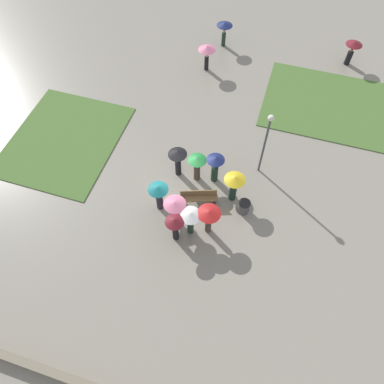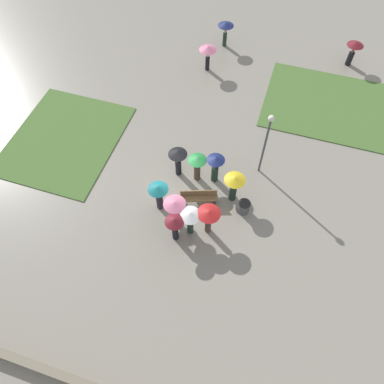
{
  "view_description": "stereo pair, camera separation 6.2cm",
  "coord_description": "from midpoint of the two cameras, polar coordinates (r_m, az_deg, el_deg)",
  "views": [
    {
      "loc": [
        3.9,
        -10.84,
        17.11
      ],
      "look_at": [
        0.77,
        -0.74,
        1.13
      ],
      "focal_mm": 35.0,
      "sensor_mm": 36.0,
      "label": 1
    },
    {
      "loc": [
        3.96,
        -10.83,
        17.11
      ],
      "look_at": [
        0.77,
        -0.74,
        1.13
      ],
      "focal_mm": 35.0,
      "sensor_mm": 36.0,
      "label": 2
    }
  ],
  "objects": [
    {
      "name": "crowd_person_navy",
      "position": [
        20.03,
        3.66,
        3.99
      ],
      "size": [
        0.97,
        0.97,
        1.95
      ],
      "rotation": [
        0.0,
        0.0,
        0.12
      ],
      "color": "#1E3328",
      "rests_on": "ground_plane"
    },
    {
      "name": "crowd_person_yellow",
      "position": [
        19.3,
        6.55,
        1.27
      ],
      "size": [
        1.11,
        1.11,
        1.93
      ],
      "rotation": [
        0.0,
        0.0,
        1.07
      ],
      "color": "#1E3328",
      "rests_on": "ground_plane"
    },
    {
      "name": "crowd_person_green",
      "position": [
        20.02,
        0.9,
        4.3
      ],
      "size": [
        1.01,
        1.01,
        1.85
      ],
      "rotation": [
        0.0,
        0.0,
        4.6
      ],
      "color": "#47382D",
      "rests_on": "ground_plane"
    },
    {
      "name": "crowd_person_maroon",
      "position": [
        17.95,
        -2.55,
        -5.01
      ],
      "size": [
        0.95,
        0.95,
        1.89
      ],
      "rotation": [
        0.0,
        0.0,
        0.09
      ],
      "color": "black",
      "rests_on": "ground_plane"
    },
    {
      "name": "lawn_patch_far",
      "position": [
        26.41,
        20.18,
        12.33
      ],
      "size": [
        8.16,
        6.36,
        0.06
      ],
      "color": "#4C7033",
      "rests_on": "ground_plane"
    },
    {
      "name": "crowd_person_red",
      "position": [
        18.09,
        2.66,
        -3.71
      ],
      "size": [
        1.16,
        1.16,
        1.9
      ],
      "rotation": [
        0.0,
        0.0,
        2.73
      ],
      "color": "#47382D",
      "rests_on": "ground_plane"
    },
    {
      "name": "crowd_person_white",
      "position": [
        18.06,
        -0.17,
        -3.97
      ],
      "size": [
        1.07,
        1.07,
        1.87
      ],
      "rotation": [
        0.0,
        0.0,
        3.81
      ],
      "color": "#1E3328",
      "rests_on": "ground_plane"
    },
    {
      "name": "trash_bin",
      "position": [
        19.73,
        7.99,
        -2.3
      ],
      "size": [
        0.64,
        0.64,
        0.78
      ],
      "color": "#4C4C51",
      "rests_on": "ground_plane"
    },
    {
      "name": "ground_plane",
      "position": [
        20.63,
        -1.33,
        0.44
      ],
      "size": [
        90.0,
        90.0,
        0.0
      ],
      "primitive_type": "plane",
      "color": "gray"
    },
    {
      "name": "crowd_person_black",
      "position": [
        20.11,
        -2.08,
        5.33
      ],
      "size": [
        1.03,
        1.03,
        1.98
      ],
      "rotation": [
        0.0,
        0.0,
        1.66
      ],
      "color": "black",
      "rests_on": "ground_plane"
    },
    {
      "name": "crowd_person_pink",
      "position": [
        18.37,
        -2.54,
        -2.3
      ],
      "size": [
        1.12,
        1.12,
        1.88
      ],
      "rotation": [
        0.0,
        0.0,
        4.83
      ],
      "color": "black",
      "rests_on": "ground_plane"
    },
    {
      "name": "lawn_patch_near",
      "position": [
        24.07,
        -18.73,
        7.63
      ],
      "size": [
        6.24,
        7.43,
        0.06
      ],
      "color": "#4C7033",
      "rests_on": "ground_plane"
    },
    {
      "name": "lone_walker_mid_plaza",
      "position": [
        29.08,
        5.21,
        23.63
      ],
      "size": [
        1.14,
        1.14,
        1.82
      ],
      "rotation": [
        0.0,
        0.0,
        1.4
      ],
      "color": "#1E3328",
      "rests_on": "ground_plane"
    },
    {
      "name": "crowd_person_teal",
      "position": [
        18.95,
        -5.03,
        -0.11
      ],
      "size": [
        1.05,
        1.05,
        1.91
      ],
      "rotation": [
        0.0,
        0.0,
        1.9
      ],
      "color": "#2D2333",
      "rests_on": "ground_plane"
    },
    {
      "name": "lone_walker_near_lawn",
      "position": [
        26.72,
        2.51,
        20.66
      ],
      "size": [
        1.19,
        1.19,
        1.86
      ],
      "rotation": [
        0.0,
        0.0,
        0.98
      ],
      "color": "black",
      "rests_on": "ground_plane"
    },
    {
      "name": "lamp_post",
      "position": [
        19.61,
        11.39,
        8.13
      ],
      "size": [
        0.32,
        0.32,
        4.3
      ],
      "color": "#474C51",
      "rests_on": "ground_plane"
    },
    {
      "name": "park_bench",
      "position": [
        19.78,
        1.1,
        -0.73
      ],
      "size": [
        1.97,
        1.04,
        0.9
      ],
      "rotation": [
        0.0,
        0.0,
        0.34
      ],
      "color": "brown",
      "rests_on": "ground_plane"
    },
    {
      "name": "lone_walker_far_path",
      "position": [
        29.45,
        23.48,
        19.36
      ],
      "size": [
        1.12,
        1.12,
        1.76
      ],
      "rotation": [
        0.0,
        0.0,
        1.26
      ],
      "color": "black",
      "rests_on": "ground_plane"
    }
  ]
}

